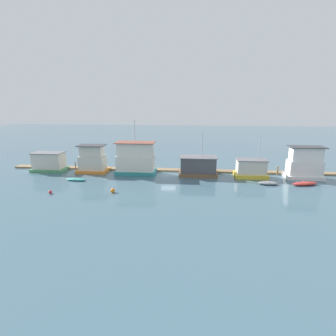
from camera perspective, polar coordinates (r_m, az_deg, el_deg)
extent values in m
plane|color=#426070|center=(45.88, 0.12, -1.39)|extent=(200.00, 200.00, 0.00)
cube|color=#846B4C|center=(48.25, 0.40, -0.43)|extent=(59.60, 1.66, 0.30)
cube|color=#4C9360|center=(52.94, -24.33, -0.27)|extent=(5.92, 3.43, 0.51)
cube|color=beige|center=(52.59, -24.51, 1.48)|extent=(5.25, 2.76, 2.80)
cube|color=slate|center=(52.32, -24.67, 3.04)|extent=(5.55, 3.06, 0.12)
cube|color=orange|center=(49.40, -15.97, -0.53)|extent=(5.35, 3.61, 0.47)
cube|color=beige|center=(49.06, -16.08, 1.14)|extent=(4.43, 2.69, 2.50)
cube|color=beige|center=(48.64, -16.26, 3.62)|extent=(3.91, 2.17, 1.82)
cube|color=#38383D|center=(48.48, -16.33, 4.75)|extent=(4.73, 2.99, 0.12)
cube|color=teal|center=(46.65, -6.97, -0.83)|extent=(6.92, 3.63, 0.64)
cube|color=silver|center=(46.26, -7.03, 1.12)|extent=(6.42, 3.13, 2.61)
cube|color=silver|center=(45.78, -7.12, 4.08)|extent=(6.04, 2.74, 2.25)
cube|color=brown|center=(45.59, -7.17, 5.55)|extent=(6.72, 3.43, 0.12)
cylinder|color=#B2B2B7|center=(45.34, -7.25, 7.99)|extent=(0.12, 0.12, 3.78)
cube|color=brown|center=(45.77, 6.54, -1.17)|extent=(6.49, 3.89, 0.55)
cube|color=#4C4C51|center=(45.38, 6.59, 0.75)|extent=(5.93, 3.32, 2.60)
cube|color=slate|center=(45.09, 6.64, 2.43)|extent=(6.23, 3.62, 0.12)
cylinder|color=#B2B2B7|center=(44.72, 7.47, 5.13)|extent=(0.12, 0.12, 4.21)
cube|color=gold|center=(46.26, 17.50, -1.50)|extent=(5.31, 3.36, 0.67)
cube|color=beige|center=(45.89, 17.64, 0.28)|extent=(4.65, 2.70, 2.29)
cube|color=slate|center=(45.63, 17.75, 1.74)|extent=(4.95, 3.00, 0.12)
cylinder|color=#B2B2B7|center=(45.51, 19.29, 4.25)|extent=(0.12, 0.12, 4.03)
cube|color=white|center=(48.97, 27.34, -1.63)|extent=(5.88, 3.25, 0.63)
cube|color=white|center=(48.63, 27.53, 0.07)|extent=(5.21, 2.58, 2.36)
cube|color=white|center=(48.18, 27.84, 2.71)|extent=(4.77, 2.14, 2.22)
cube|color=#38383D|center=(48.00, 28.00, 4.08)|extent=(5.51, 2.88, 0.12)
ellipsoid|color=teal|center=(44.80, -19.41, -2.37)|extent=(3.41, 1.28, 0.35)
cube|color=#997F60|center=(44.76, -19.42, -2.22)|extent=(0.23, 0.87, 0.08)
ellipsoid|color=gray|center=(43.04, 20.97, -3.08)|extent=(3.03, 1.35, 0.49)
cube|color=#997F60|center=(42.99, 20.99, -2.86)|extent=(0.19, 1.06, 0.08)
ellipsoid|color=red|center=(45.03, 27.63, -3.02)|extent=(4.27, 2.24, 0.51)
cube|color=#997F60|center=(44.99, 27.65, -2.80)|extent=(0.42, 1.01, 0.08)
cylinder|color=#846B4C|center=(49.14, 22.74, -0.53)|extent=(0.30, 0.30, 1.56)
cylinder|color=brown|center=(51.63, -19.50, 0.44)|extent=(0.20, 0.20, 1.56)
cylinder|color=#846B4C|center=(47.82, -6.12, 0.12)|extent=(0.25, 0.25, 1.53)
sphere|color=red|center=(39.83, -24.25, -4.78)|extent=(0.46, 0.46, 0.46)
sphere|color=orange|center=(37.49, -11.94, -4.81)|extent=(0.62, 0.62, 0.62)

